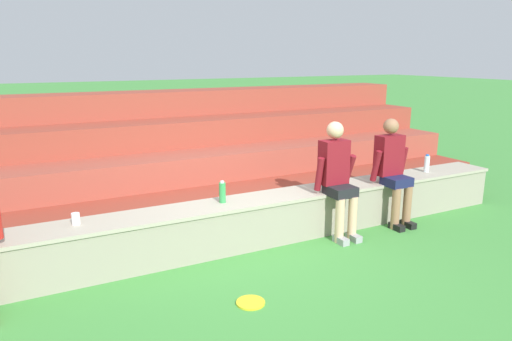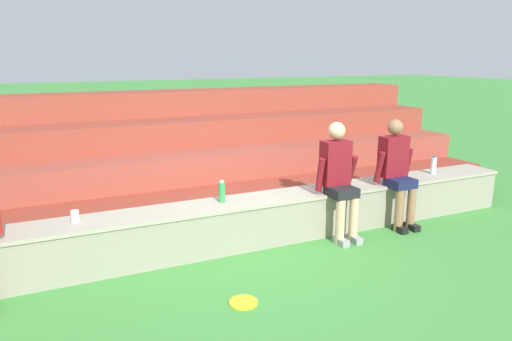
# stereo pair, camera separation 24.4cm
# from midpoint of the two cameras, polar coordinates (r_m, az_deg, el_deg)

# --- Properties ---
(ground_plane) EXTENTS (80.00, 80.00, 0.00)m
(ground_plane) POSITION_cam_midpoint_polar(r_m,az_deg,el_deg) (5.59, -0.64, -9.65)
(ground_plane) COLOR #428E3D
(stone_seating_wall) EXTENTS (7.79, 0.55, 0.56)m
(stone_seating_wall) POSITION_cam_midpoint_polar(r_m,az_deg,el_deg) (5.69, -1.81, -6.02)
(stone_seating_wall) COLOR gray
(stone_seating_wall) RESTS_ON ground
(brick_bleachers) EXTENTS (9.17, 2.89, 1.64)m
(brick_bleachers) POSITION_cam_midpoint_polar(r_m,az_deg,el_deg) (7.76, -9.57, 1.59)
(brick_bleachers) COLOR brown
(brick_bleachers) RESTS_ON ground
(person_left_of_center) EXTENTS (0.53, 0.54, 1.44)m
(person_left_of_center) POSITION_cam_midpoint_polar(r_m,az_deg,el_deg) (5.86, 8.66, -0.66)
(person_left_of_center) COLOR #DBAD89
(person_left_of_center) RESTS_ON ground
(person_center) EXTENTS (0.55, 0.54, 1.42)m
(person_center) POSITION_cam_midpoint_polar(r_m,az_deg,el_deg) (6.47, 15.21, 0.28)
(person_center) COLOR #996B4C
(person_center) RESTS_ON ground
(water_bottle_near_left) EXTENTS (0.08, 0.08, 0.26)m
(water_bottle_near_left) POSITION_cam_midpoint_polar(r_m,az_deg,el_deg) (7.29, 19.07, 0.78)
(water_bottle_near_left) COLOR silver
(water_bottle_near_left) RESTS_ON stone_seating_wall
(water_bottle_near_right) EXTENTS (0.08, 0.08, 0.26)m
(water_bottle_near_right) POSITION_cam_midpoint_polar(r_m,az_deg,el_deg) (5.48, -5.36, -2.65)
(water_bottle_near_right) COLOR green
(water_bottle_near_right) RESTS_ON stone_seating_wall
(plastic_cup_right_end) EXTENTS (0.08, 0.08, 0.12)m
(plastic_cup_right_end) POSITION_cam_midpoint_polar(r_m,az_deg,el_deg) (5.15, -22.26, -5.45)
(plastic_cup_right_end) COLOR white
(plastic_cup_right_end) RESTS_ON stone_seating_wall
(frisbee) EXTENTS (0.27, 0.27, 0.02)m
(frisbee) POSITION_cam_midpoint_polar(r_m,az_deg,el_deg) (4.50, -2.27, -15.69)
(frisbee) COLOR yellow
(frisbee) RESTS_ON ground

